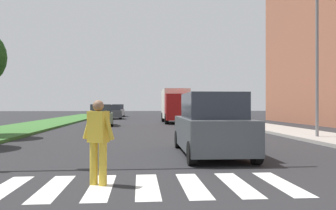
{
  "coord_description": "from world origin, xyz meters",
  "views": [
    {
      "loc": [
        -0.15,
        1.15,
        1.58
      ],
      "look_at": [
        1.51,
        21.04,
        1.61
      ],
      "focal_mm": 36.5,
      "sensor_mm": 36.0,
      "label": 1
    }
  ],
  "objects_px": {
    "street_lamp_right": "(315,40)",
    "truck_box_delivery": "(176,105)",
    "sedan_midblock": "(101,116)",
    "suv_crossing": "(211,126)",
    "sedan_distant": "(114,112)",
    "sedan_far_horizon": "(118,111)",
    "pedestrian_performer": "(98,138)",
    "traffic_light_gantry": "(0,1)"
  },
  "relations": [
    {
      "from": "traffic_light_gantry",
      "to": "sedan_distant",
      "type": "xyz_separation_m",
      "value": [
        0.63,
        31.2,
        -3.56
      ]
    },
    {
      "from": "traffic_light_gantry",
      "to": "truck_box_delivery",
      "type": "relative_size",
      "value": 1.3
    },
    {
      "from": "truck_box_delivery",
      "to": "traffic_light_gantry",
      "type": "bearing_deg",
      "value": -107.96
    },
    {
      "from": "street_lamp_right",
      "to": "pedestrian_performer",
      "type": "relative_size",
      "value": 4.44
    },
    {
      "from": "street_lamp_right",
      "to": "sedan_distant",
      "type": "relative_size",
      "value": 1.63
    },
    {
      "from": "sedan_distant",
      "to": "sedan_far_horizon",
      "type": "height_order",
      "value": "sedan_far_horizon"
    },
    {
      "from": "traffic_light_gantry",
      "to": "sedan_distant",
      "type": "height_order",
      "value": "traffic_light_gantry"
    },
    {
      "from": "truck_box_delivery",
      "to": "sedan_far_horizon",
      "type": "bearing_deg",
      "value": 109.0
    },
    {
      "from": "suv_crossing",
      "to": "truck_box_delivery",
      "type": "height_order",
      "value": "truck_box_delivery"
    },
    {
      "from": "sedan_midblock",
      "to": "truck_box_delivery",
      "type": "distance_m",
      "value": 7.41
    },
    {
      "from": "suv_crossing",
      "to": "truck_box_delivery",
      "type": "xyz_separation_m",
      "value": [
        1.05,
        20.15,
        0.7
      ]
    },
    {
      "from": "traffic_light_gantry",
      "to": "sedan_far_horizon",
      "type": "relative_size",
      "value": 1.75
    },
    {
      "from": "street_lamp_right",
      "to": "suv_crossing",
      "type": "bearing_deg",
      "value": -142.64
    },
    {
      "from": "sedan_midblock",
      "to": "pedestrian_performer",
      "type": "bearing_deg",
      "value": -83.79
    },
    {
      "from": "sedan_distant",
      "to": "truck_box_delivery",
      "type": "distance_m",
      "value": 11.59
    },
    {
      "from": "suv_crossing",
      "to": "sedan_far_horizon",
      "type": "distance_m",
      "value": 39.18
    },
    {
      "from": "sedan_distant",
      "to": "street_lamp_right",
      "type": "bearing_deg",
      "value": -66.3
    },
    {
      "from": "street_lamp_right",
      "to": "truck_box_delivery",
      "type": "height_order",
      "value": "street_lamp_right"
    },
    {
      "from": "traffic_light_gantry",
      "to": "sedan_distant",
      "type": "distance_m",
      "value": 31.41
    },
    {
      "from": "sedan_midblock",
      "to": "suv_crossing",
      "type": "bearing_deg",
      "value": -72.11
    },
    {
      "from": "sedan_midblock",
      "to": "truck_box_delivery",
      "type": "relative_size",
      "value": 0.68
    },
    {
      "from": "street_lamp_right",
      "to": "sedan_far_horizon",
      "type": "xyz_separation_m",
      "value": [
        -11.21,
        34.36,
        -3.79
      ]
    },
    {
      "from": "street_lamp_right",
      "to": "truck_box_delivery",
      "type": "xyz_separation_m",
      "value": [
        -4.78,
        15.7,
        -2.96
      ]
    },
    {
      "from": "street_lamp_right",
      "to": "pedestrian_performer",
      "type": "distance_m",
      "value": 12.72
    },
    {
      "from": "sedan_midblock",
      "to": "street_lamp_right",
      "type": "bearing_deg",
      "value": -47.08
    },
    {
      "from": "sedan_midblock",
      "to": "sedan_distant",
      "type": "height_order",
      "value": "sedan_midblock"
    },
    {
      "from": "suv_crossing",
      "to": "sedan_distant",
      "type": "bearing_deg",
      "value": 100.09
    },
    {
      "from": "suv_crossing",
      "to": "sedan_midblock",
      "type": "distance_m",
      "value": 17.26
    },
    {
      "from": "pedestrian_performer",
      "to": "sedan_far_horizon",
      "type": "xyz_separation_m",
      "value": [
        -2.28,
        42.66,
        -0.12
      ]
    },
    {
      "from": "sedan_midblock",
      "to": "truck_box_delivery",
      "type": "bearing_deg",
      "value": 30.47
    },
    {
      "from": "pedestrian_performer",
      "to": "suv_crossing",
      "type": "bearing_deg",
      "value": 51.16
    },
    {
      "from": "suv_crossing",
      "to": "truck_box_delivery",
      "type": "bearing_deg",
      "value": 87.03
    },
    {
      "from": "street_lamp_right",
      "to": "sedan_midblock",
      "type": "relative_size",
      "value": 1.77
    },
    {
      "from": "sedan_distant",
      "to": "truck_box_delivery",
      "type": "xyz_separation_m",
      "value": [
        6.35,
        -9.66,
        0.87
      ]
    },
    {
      "from": "traffic_light_gantry",
      "to": "sedan_far_horizon",
      "type": "xyz_separation_m",
      "value": [
        0.56,
        40.2,
        -3.52
      ]
    },
    {
      "from": "sedan_midblock",
      "to": "sedan_distant",
      "type": "relative_size",
      "value": 0.92
    },
    {
      "from": "pedestrian_performer",
      "to": "sedan_distant",
      "type": "height_order",
      "value": "pedestrian_performer"
    },
    {
      "from": "pedestrian_performer",
      "to": "truck_box_delivery",
      "type": "relative_size",
      "value": 0.27
    },
    {
      "from": "sedan_midblock",
      "to": "truck_box_delivery",
      "type": "height_order",
      "value": "truck_box_delivery"
    },
    {
      "from": "street_lamp_right",
      "to": "sedan_distant",
      "type": "distance_m",
      "value": 27.96
    },
    {
      "from": "street_lamp_right",
      "to": "suv_crossing",
      "type": "relative_size",
      "value": 1.62
    },
    {
      "from": "truck_box_delivery",
      "to": "street_lamp_right",
      "type": "bearing_deg",
      "value": -73.06
    }
  ]
}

